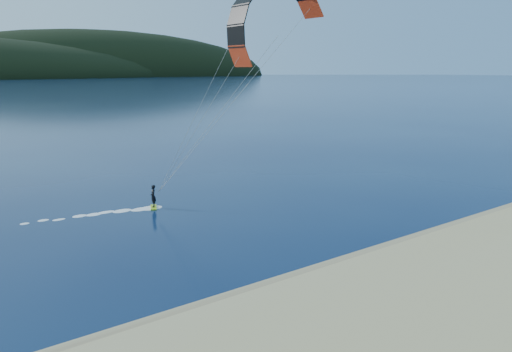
{
  "coord_description": "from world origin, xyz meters",
  "views": [
    {
      "loc": [
        -14.63,
        -14.81,
        11.69
      ],
      "look_at": [
        3.74,
        10.0,
        5.0
      ],
      "focal_mm": 34.81,
      "sensor_mm": 36.0,
      "label": 1
    }
  ],
  "objects": [
    {
      "name": "wet_sand",
      "position": [
        0.0,
        4.5,
        0.05
      ],
      "size": [
        220.0,
        2.5,
        0.1
      ],
      "color": "#8B7451",
      "rests_on": "ground"
    },
    {
      "name": "kitesurfer_near",
      "position": [
        10.64,
        17.03,
        13.87
      ],
      "size": [
        23.61,
        9.68,
        18.6
      ],
      "color": "#A8D118",
      "rests_on": "ground"
    },
    {
      "name": "ground",
      "position": [
        0.0,
        0.0,
        0.0
      ],
      "size": [
        1800.0,
        1800.0,
        0.0
      ],
      "primitive_type": "plane",
      "color": "#071537",
      "rests_on": "ground"
    }
  ]
}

